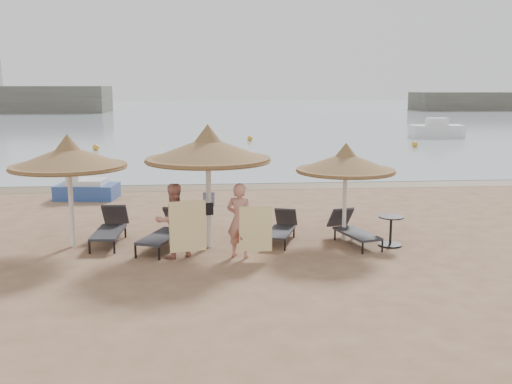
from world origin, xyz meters
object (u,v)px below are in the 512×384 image
person_right (240,214)px  pedal_boat (86,189)px  lounger_far_right (352,229)px  palapa_right (346,163)px  person_left (173,215)px  side_table (391,232)px  lounger_near_right (282,228)px  palapa_left (68,157)px  lounger_near_left (167,231)px  palapa_center (208,150)px  lounger_far_left (110,227)px

person_right → pedal_boat: 9.09m
person_right → lounger_far_right: bearing=-135.9°
palapa_right → person_left: size_ratio=1.26×
palapa_right → person_right: size_ratio=1.25×
side_table → person_left: size_ratio=0.37×
palapa_right → side_table: bearing=-33.9°
lounger_near_right → palapa_right: bearing=17.5°
palapa_left → lounger_near_left: (2.35, -0.25, -1.84)m
person_left → side_table: bearing=162.3°
palapa_center → lounger_near_right: size_ratio=1.72×
lounger_near_left → side_table: lounger_near_left is taller
lounger_near_right → lounger_near_left: bearing=-154.9°
person_right → palapa_center: bearing=-26.7°
lounger_near_left → pedal_boat: (-3.28, 6.52, -0.05)m
palapa_center → lounger_far_right: palapa_center is taller
palapa_center → lounger_far_right: 4.18m
lounger_near_left → lounger_far_right: (4.68, -0.04, -0.04)m
lounger_far_left → lounger_near_right: lounger_far_left is taller
lounger_near_left → person_left: bearing=-55.4°
lounger_near_right → pedal_boat: pedal_boat is taller
palapa_left → lounger_near_left: 2.99m
palapa_center → side_table: palapa_center is taller
lounger_near_right → lounger_far_right: size_ratio=0.93×
lounger_near_right → lounger_far_right: lounger_far_right is taller
person_left → person_right: (1.54, -0.13, 0.01)m
palapa_left → person_right: palapa_left is taller
palapa_right → person_right: 3.26m
palapa_left → palapa_center: palapa_center is taller
palapa_right → person_left: 4.62m
lounger_near_right → side_table: size_ratio=2.37×
lounger_far_right → lounger_far_left: bearing=158.5°
lounger_near_left → lounger_far_right: size_ratio=1.11×
palapa_right → pedal_boat: palapa_right is taller
lounger_near_left → person_left: 1.10m
palapa_right → pedal_boat: 10.14m
palapa_left → lounger_far_right: (7.03, -0.29, -1.88)m
lounger_far_left → person_left: bearing=-38.6°
lounger_far_left → side_table: 7.13m
palapa_left → lounger_near_right: palapa_left is taller
lounger_near_right → person_left: 3.06m
palapa_right → pedal_boat: (-7.84, 6.22, -1.66)m
pedal_boat → person_left: bearing=-57.2°
lounger_far_left → person_left: (1.69, -1.47, 0.62)m
palapa_left → person_right: size_ratio=1.39×
lounger_near_right → palapa_center: bearing=-148.3°
side_table → person_left: 5.44m
lounger_near_right → pedal_boat: bearing=153.7°
lounger_far_left → lounger_far_right: size_ratio=1.04×
palapa_center → person_left: bearing=-136.6°
lounger_near_left → person_left: (0.21, -0.89, 0.61)m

